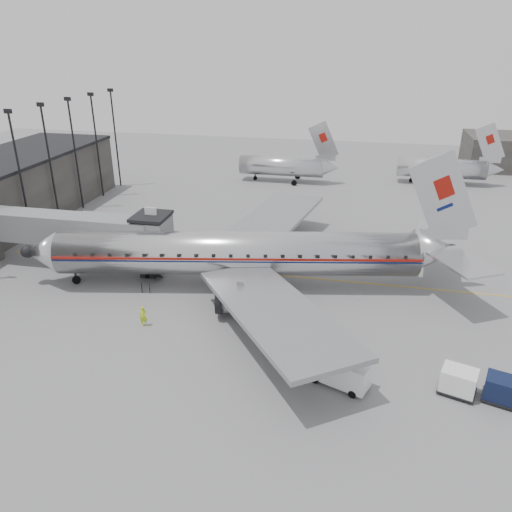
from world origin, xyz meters
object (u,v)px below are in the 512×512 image
at_px(airliner, 246,253).
at_px(baggage_cart_white, 458,381).
at_px(service_van, 338,370).
at_px(ramp_worker, 143,316).
at_px(baggage_cart_navy, 502,389).

distance_m(airliner, baggage_cart_white, 22.14).
xyz_separation_m(service_van, ramp_worker, (-16.54, 4.39, -0.22)).
distance_m(airliner, baggage_cart_navy, 24.55).
height_order(baggage_cart_navy, ramp_worker, baggage_cart_navy).
bearing_deg(baggage_cart_white, ramp_worker, -170.67).
xyz_separation_m(airliner, ramp_worker, (-6.79, -9.16, -2.51)).
bearing_deg(baggage_cart_navy, service_van, -160.52).
bearing_deg(airliner, baggage_cart_navy, -43.45).
bearing_deg(service_van, baggage_cart_navy, 23.79).
xyz_separation_m(airliner, service_van, (9.75, -13.55, -2.29)).
bearing_deg(baggage_cart_white, airliner, 162.08).
height_order(baggage_cart_navy, baggage_cart_white, baggage_cart_white).
distance_m(service_van, ramp_worker, 17.11).
height_order(airliner, ramp_worker, airliner).
bearing_deg(ramp_worker, baggage_cart_navy, -17.46).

